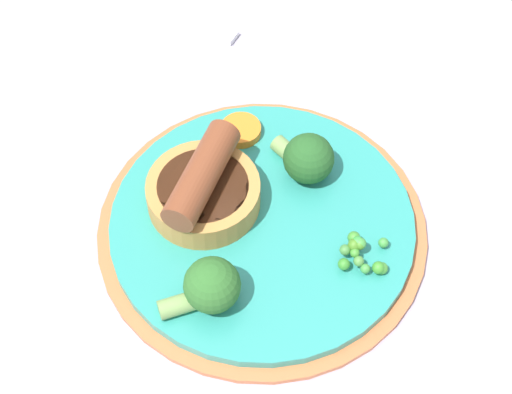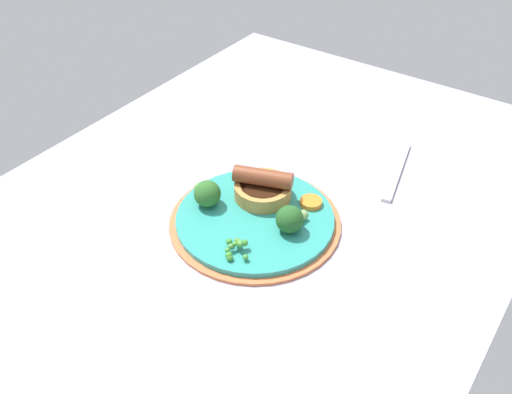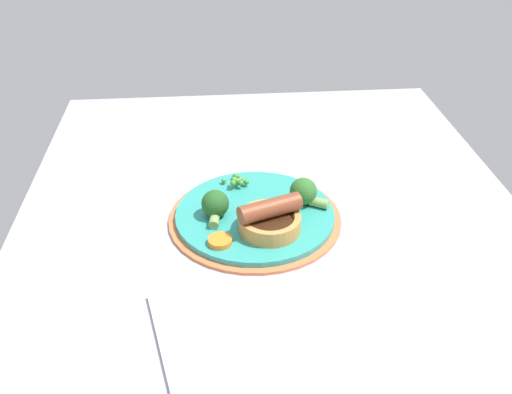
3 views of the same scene
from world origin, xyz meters
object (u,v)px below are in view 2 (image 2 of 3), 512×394
pea_pile (236,247)px  carrot_slice_3 (311,202)px  broccoli_floret_far (207,193)px  fork (397,171)px  broccoli_floret_near (290,219)px  sausage_pudding (263,187)px  dinner_plate (255,220)px

pea_pile → carrot_slice_3: 15.74cm
broccoli_floret_far → fork: (-26.85, 20.38, -3.13)cm
broccoli_floret_near → carrot_slice_3: broccoli_floret_near is taller
pea_pile → carrot_slice_3: pea_pile is taller
carrot_slice_3 → fork: size_ratio=0.19×
sausage_pudding → broccoli_floret_far: size_ratio=1.59×
dinner_plate → carrot_slice_3: carrot_slice_3 is taller
broccoli_floret_near → fork: size_ratio=0.33×
sausage_pudding → carrot_slice_3: (-2.67, 7.37, -1.48)cm
pea_pile → fork: size_ratio=0.25×
broccoli_floret_near → dinner_plate: bearing=-79.3°
broccoli_floret_near → pea_pile: bearing=-17.1°
dinner_plate → fork: dinner_plate is taller
dinner_plate → broccoli_floret_far: (1.81, -7.89, 2.87)cm
broccoli_floret_near → fork: 25.59cm
pea_pile → broccoli_floret_far: size_ratio=0.74×
dinner_plate → broccoli_floret_near: 6.69cm
pea_pile → broccoli_floret_near: 9.30cm
pea_pile → carrot_slice_3: size_ratio=1.31×
dinner_plate → sausage_pudding: size_ratio=2.73×
sausage_pudding → pea_pile: bearing=-92.2°
sausage_pudding → broccoli_floret_far: (6.51, -6.13, 0.13)cm
pea_pile → fork: 34.63cm
carrot_slice_3 → pea_pile: bearing=-11.9°
dinner_plate → broccoli_floret_far: size_ratio=4.34×
dinner_plate → carrot_slice_3: bearing=142.8°
broccoli_floret_far → fork: size_ratio=0.34×
broccoli_floret_far → carrot_slice_3: broccoli_floret_far is taller
broccoli_floret_near → broccoli_floret_far: size_ratio=0.97×
pea_pile → broccoli_floret_far: 12.03cm
dinner_plate → sausage_pudding: (-4.70, -1.77, 2.74)cm
sausage_pudding → pea_pile: size_ratio=2.14×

